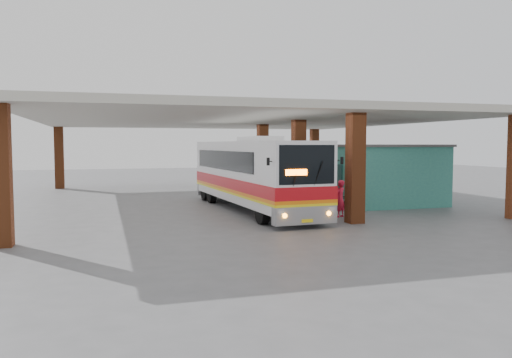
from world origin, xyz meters
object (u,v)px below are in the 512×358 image
object	(u,v)px
red_chair	(293,189)
pedestrian	(340,199)
motorcycle	(336,201)
coach_bus	(252,174)

from	to	relation	value
red_chair	pedestrian	bearing A→B (deg)	-93.83
pedestrian	red_chair	world-z (taller)	pedestrian
motorcycle	pedestrian	bearing A→B (deg)	174.35
motorcycle	red_chair	world-z (taller)	motorcycle
coach_bus	pedestrian	size ratio (longest dim) A/B	7.58
pedestrian	motorcycle	bearing A→B (deg)	-142.47
coach_bus	motorcycle	size ratio (longest dim) A/B	6.28
coach_bus	red_chair	size ratio (longest dim) A/B	15.31
red_chair	motorcycle	bearing A→B (deg)	-90.90
pedestrian	red_chair	size ratio (longest dim) A/B	2.02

